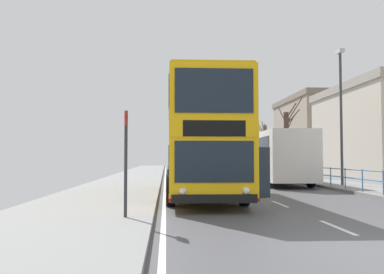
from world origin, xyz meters
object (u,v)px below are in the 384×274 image
at_px(bare_tree_far_01, 287,142).
at_px(background_building_02, 318,133).
at_px(background_bus_far_lane, 274,156).
at_px(street_lamp_far_side, 341,106).
at_px(double_decker_bus_main, 201,140).
at_px(bare_tree_far_00, 265,147).
at_px(bus_stop_sign_near, 126,151).

xyz_separation_m(bare_tree_far_01, background_building_02, (11.03, 22.94, 2.05)).
relative_size(bare_tree_far_01, background_building_02, 0.39).
xyz_separation_m(background_bus_far_lane, street_lamp_far_side, (2.78, -3.55, 2.72)).
height_order(double_decker_bus_main, background_building_02, background_building_02).
bearing_deg(double_decker_bus_main, background_bus_far_lane, 58.85).
xyz_separation_m(street_lamp_far_side, background_building_02, (10.81, 32.33, 0.44)).
relative_size(background_bus_far_lane, bare_tree_far_00, 1.97).
bearing_deg(background_building_02, bus_stop_sign_near, -115.82).
height_order(bus_stop_sign_near, bare_tree_far_00, bare_tree_far_00).
height_order(double_decker_bus_main, bare_tree_far_00, bare_tree_far_00).
relative_size(double_decker_bus_main, background_bus_far_lane, 1.00).
relative_size(street_lamp_far_side, bare_tree_far_00, 1.37).
bearing_deg(bus_stop_sign_near, bare_tree_far_00, 70.61).
xyz_separation_m(bus_stop_sign_near, bare_tree_far_00, (10.88, 30.92, 0.95)).
distance_m(street_lamp_far_side, background_building_02, 34.10).
bearing_deg(background_bus_far_lane, double_decker_bus_main, -121.15).
distance_m(double_decker_bus_main, background_bus_far_lane, 10.11).
bearing_deg(bare_tree_far_01, street_lamp_far_side, -88.67).
distance_m(bare_tree_far_00, background_building_02, 16.60).
distance_m(background_bus_far_lane, street_lamp_far_side, 5.26).
bearing_deg(bare_tree_far_00, background_bus_far_lane, -101.66).
xyz_separation_m(double_decker_bus_main, bare_tree_far_00, (8.51, 24.58, 0.40)).
relative_size(bare_tree_far_00, bare_tree_far_01, 0.87).
bearing_deg(bare_tree_far_00, bare_tree_far_01, -94.14).
distance_m(background_bus_far_lane, background_building_02, 31.99).
relative_size(background_bus_far_lane, street_lamp_far_side, 1.43).
distance_m(background_bus_far_lane, bare_tree_far_00, 16.31).
xyz_separation_m(double_decker_bus_main, bare_tree_far_01, (7.78, 14.48, 0.49)).
distance_m(bare_tree_far_00, bare_tree_far_01, 10.12).
distance_m(bus_stop_sign_near, background_building_02, 48.72).
bearing_deg(street_lamp_far_side, bare_tree_far_00, 88.49).
height_order(double_decker_bus_main, street_lamp_far_side, street_lamp_far_side).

